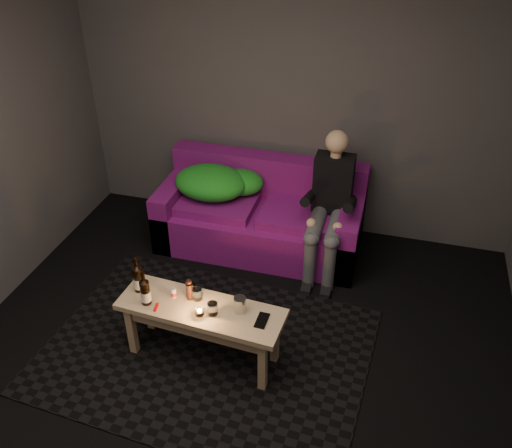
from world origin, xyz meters
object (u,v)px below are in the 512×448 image
(sofa, at_px, (261,217))
(steel_cup, at_px, (240,305))
(beer_bottle_a, at_px, (138,278))
(beer_bottle_b, at_px, (145,292))
(coffee_table, at_px, (201,316))
(person, at_px, (330,203))

(sofa, height_order, steel_cup, sofa)
(beer_bottle_a, height_order, beer_bottle_b, beer_bottle_a)
(steel_cup, bearing_deg, beer_bottle_a, 178.84)
(beer_bottle_a, bearing_deg, coffee_table, -6.17)
(coffee_table, distance_m, beer_bottle_a, 0.51)
(coffee_table, height_order, steel_cup, steel_cup)
(beer_bottle_b, relative_size, steel_cup, 2.36)
(beer_bottle_a, bearing_deg, sofa, 70.71)
(coffee_table, xyz_separation_m, beer_bottle_a, (-0.47, 0.05, 0.19))
(sofa, xyz_separation_m, beer_bottle_a, (-0.50, -1.42, 0.29))
(steel_cup, bearing_deg, person, 73.44)
(coffee_table, bearing_deg, beer_bottle_a, 173.83)
(coffee_table, height_order, beer_bottle_a, beer_bottle_a)
(beer_bottle_a, bearing_deg, person, 48.61)
(sofa, distance_m, person, 0.73)
(sofa, bearing_deg, beer_bottle_a, -109.29)
(beer_bottle_a, relative_size, beer_bottle_b, 1.04)
(sofa, bearing_deg, steel_cup, -80.42)
(beer_bottle_a, bearing_deg, beer_bottle_b, -46.37)
(person, distance_m, beer_bottle_a, 1.70)
(sofa, distance_m, steel_cup, 1.48)
(coffee_table, xyz_separation_m, beer_bottle_b, (-0.37, -0.06, 0.18))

